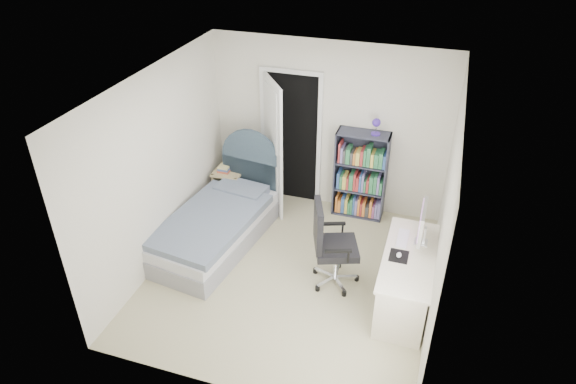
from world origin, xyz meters
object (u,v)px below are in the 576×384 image
(floor_lamp, at_px, (276,172))
(office_chair, at_px, (329,241))
(desk, at_px, (406,276))
(nightstand, at_px, (229,178))
(bed, at_px, (219,223))
(bookcase, at_px, (361,178))

(floor_lamp, relative_size, office_chair, 1.12)
(desk, bearing_deg, office_chair, 175.94)
(office_chair, bearing_deg, nightstand, 144.59)
(floor_lamp, relative_size, desk, 0.89)
(bed, height_order, floor_lamp, bed)
(nightstand, height_order, office_chair, office_chair)
(nightstand, distance_m, bookcase, 1.99)
(bookcase, height_order, desk, bookcase)
(floor_lamp, bearing_deg, bookcase, 2.94)
(floor_lamp, height_order, office_chair, floor_lamp)
(floor_lamp, xyz_separation_m, office_chair, (1.20, -1.55, 0.11))
(bed, bearing_deg, bookcase, 36.27)
(bed, bearing_deg, floor_lamp, 70.54)
(bed, bearing_deg, office_chair, -13.00)
(floor_lamp, distance_m, office_chair, 1.96)
(nightstand, height_order, desk, desk)
(floor_lamp, height_order, desk, floor_lamp)
(nightstand, bearing_deg, floor_lamp, 16.81)
(bed, height_order, desk, bed)
(nightstand, distance_m, office_chair, 2.32)
(office_chair, bearing_deg, bed, 167.00)
(nightstand, bearing_deg, desk, -26.46)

